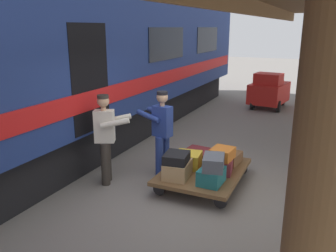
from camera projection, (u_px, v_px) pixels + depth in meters
The scene contains 15 objects.
ground_plane at pixel (201, 197), 6.13m from camera, with size 60.00×60.00×0.00m, color slate.
train_car at pixel (29, 69), 7.06m from camera, with size 3.02×19.42×4.00m.
luggage_cart at pixel (204, 172), 6.59m from camera, with size 1.40×1.89×0.29m.
suitcase_brown_leather at pixel (228, 158), 6.88m from camera, with size 0.46×0.50×0.21m, color brown.
suitcase_yellow_case at pixel (188, 160), 6.67m from camera, with size 0.47×0.44×0.28m, color gold.
suitcase_teal_softside at pixel (211, 176), 5.97m from camera, with size 0.38×0.50×0.27m, color #1E666B.
suitcase_tan_vintage at pixel (177, 169), 6.22m from camera, with size 0.42×0.55×0.29m, color tan.
suitcase_burgundy_valise at pixel (220, 166), 6.42m from camera, with size 0.43×0.44×0.26m, color maroon.
suitcase_maroon_trunk at pixel (197, 154), 7.14m from camera, with size 0.50×0.53×0.17m, color maroon.
suitcase_black_hardshell at pixel (176, 158), 6.14m from camera, with size 0.40×0.48×0.17m, color black.
suitcase_slate_roller at pixel (214, 163), 5.89m from camera, with size 0.34×0.50×0.23m, color #4C515B.
suitcase_orange_carryall at pixel (222, 154), 6.38m from camera, with size 0.37×0.43×0.20m, color #CC6B23.
porter_in_overalls at pixel (162, 131), 6.84m from camera, with size 0.71×0.52×1.70m.
porter_by_door at pixel (106, 136), 6.48m from camera, with size 0.74×0.60×1.70m.
baggage_tug at pixel (269, 91), 12.79m from camera, with size 1.33×1.84×1.30m.
Camera 1 is at (-1.80, 5.30, 2.87)m, focal length 37.43 mm.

